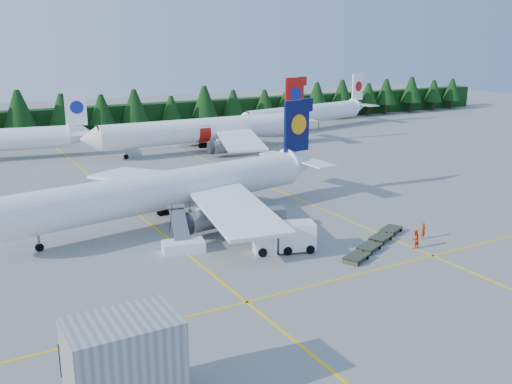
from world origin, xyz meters
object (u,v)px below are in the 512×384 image
airstairs (183,243)px  service_truck (285,238)px  airliner_navy (157,192)px  airliner_red (197,131)px

airstairs → service_truck: airstairs is taller
airliner_navy → service_truck: bearing=-69.5°
airliner_navy → airliner_red: airliner_red is taller
airliner_navy → service_truck: airliner_navy is taller
airliner_red → service_truck: airliner_red is taller
airliner_red → service_truck: size_ratio=7.04×
airliner_navy → airstairs: 9.15m
airliner_red → airstairs: airliner_red is taller
airliner_navy → airstairs: size_ratio=7.19×
airstairs → service_truck: 9.83m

